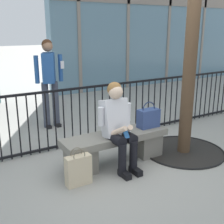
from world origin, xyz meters
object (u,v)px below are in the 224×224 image
(handbag_on_bench, at_px, (148,118))
(shopping_bag, at_px, (78,170))
(bystander_at_railing, at_px, (49,77))
(stone_bench, at_px, (116,145))
(seated_person_with_phone, at_px, (118,123))

(handbag_on_bench, height_order, shopping_bag, handbag_on_bench)
(shopping_bag, xyz_separation_m, bystander_at_railing, (0.49, 2.35, 0.80))
(stone_bench, bearing_deg, shopping_bag, -158.02)
(handbag_on_bench, bearing_deg, shopping_bag, -167.74)
(stone_bench, relative_size, handbag_on_bench, 3.98)
(bystander_at_railing, bearing_deg, stone_bench, -83.36)
(seated_person_with_phone, bearing_deg, handbag_on_bench, 10.85)
(seated_person_with_phone, bearing_deg, stone_bench, 73.11)
(seated_person_with_phone, xyz_separation_m, shopping_bag, (-0.69, -0.17, -0.45))
(stone_bench, relative_size, seated_person_with_phone, 1.32)
(seated_person_with_phone, distance_m, bystander_at_railing, 2.22)
(shopping_bag, height_order, bystander_at_railing, bystander_at_railing)
(stone_bench, height_order, seated_person_with_phone, seated_person_with_phone)
(bystander_at_railing, bearing_deg, seated_person_with_phone, -84.77)
(stone_bench, bearing_deg, seated_person_with_phone, -106.89)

